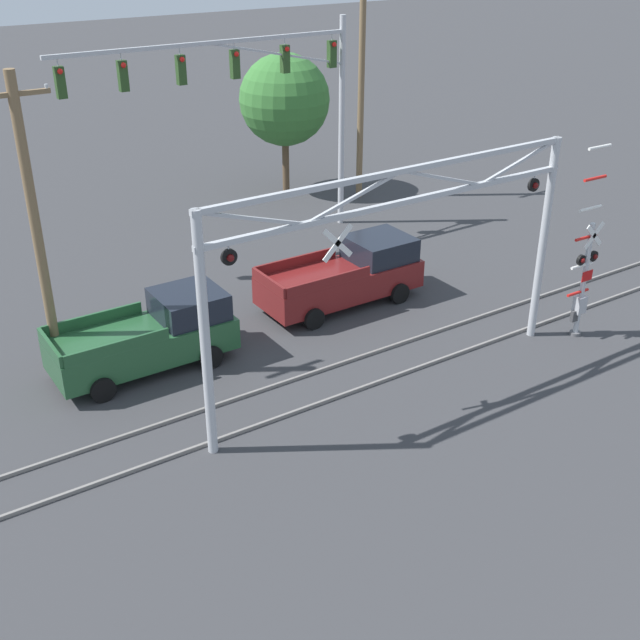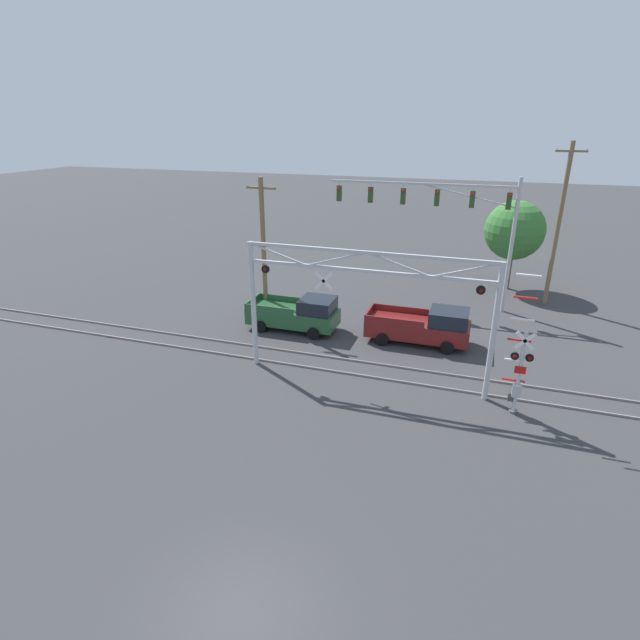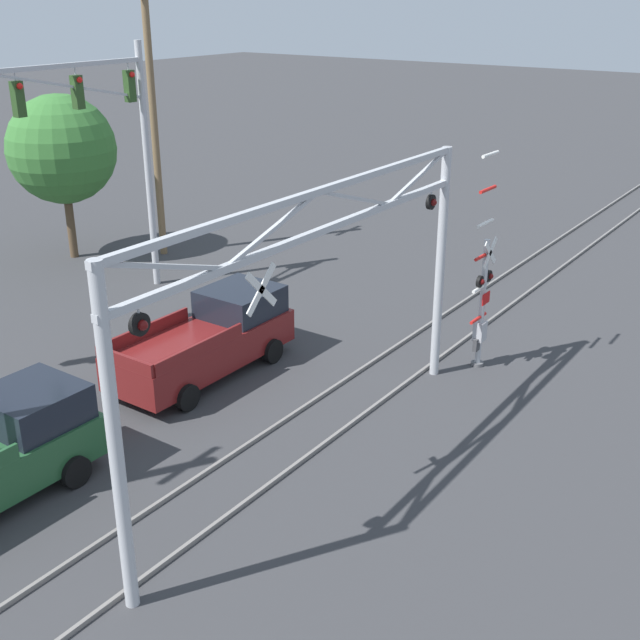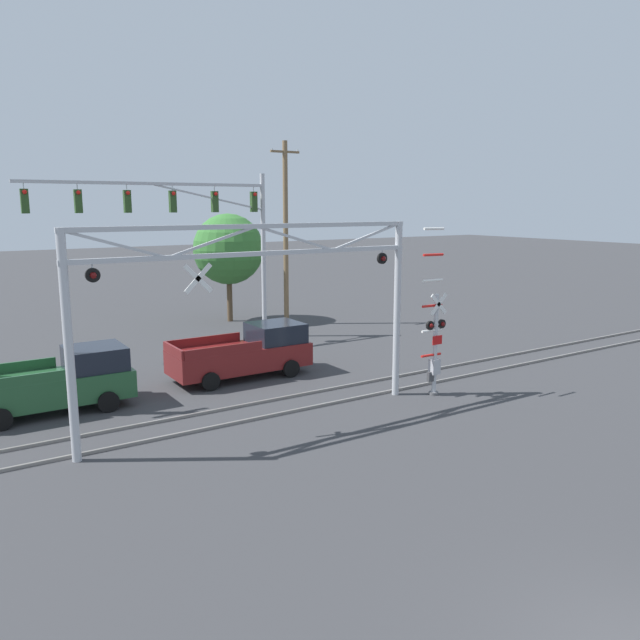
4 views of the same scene
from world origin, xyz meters
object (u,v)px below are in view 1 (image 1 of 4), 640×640
Objects in this scene: utility_pole_right at (361,80)px; traffic_signal_span at (266,86)px; pickup_truck_lead at (348,275)px; pickup_truck_following at (152,335)px; crossing_gantry at (397,245)px; utility_pole_left at (36,230)px; crossing_signal_mast at (584,277)px; background_tree_beyond_span at (284,100)px.

traffic_signal_span is at bearing -158.56° from utility_pole_right.
utility_pole_right is at bearing 52.24° from pickup_truck_lead.
traffic_signal_span is 8.30m from pickup_truck_lead.
crossing_gantry is at bearing -42.96° from pickup_truck_following.
crossing_signal_mast is at bearing -24.57° from utility_pole_left.
crossing_signal_mast is (6.68, -0.76, -2.22)m from crossing_gantry.
traffic_signal_span is 1.13× the size of utility_pole_right.
pickup_truck_lead is 10.24m from utility_pole_left.
crossing_gantry reaches higher than pickup_truck_lead.
pickup_truck_following is 4.32m from utility_pole_left.
traffic_signal_span reaches higher than background_tree_beyond_span.
crossing_signal_mast is 0.96× the size of background_tree_beyond_span.
pickup_truck_lead is (-4.56, 5.90, -1.01)m from crossing_signal_mast.
traffic_signal_span reaches higher than pickup_truck_following.
crossing_signal_mast is 1.16× the size of pickup_truck_following.
background_tree_beyond_span is (4.55, 11.53, 3.27)m from pickup_truck_lead.
utility_pole_right reaches higher than crossing_gantry.
utility_pole_left is 18.59m from utility_pole_right.
utility_pole_left is at bearing 142.70° from crossing_gantry.
crossing_signal_mast is at bearing -6.51° from crossing_gantry.
utility_pole_right is at bearing 21.44° from traffic_signal_span.
pickup_truck_lead is 7.20m from pickup_truck_following.
traffic_signal_span is (2.89, 11.67, 1.83)m from crossing_gantry.
utility_pole_right reaches higher than crossing_signal_mast.
pickup_truck_following is at bearing -146.42° from utility_pole_right.
pickup_truck_lead is at bearing -3.51° from utility_pole_left.
pickup_truck_lead is 0.88× the size of background_tree_beyond_span.
traffic_signal_span reaches higher than crossing_signal_mast.
utility_pole_left reaches higher than background_tree_beyond_span.
pickup_truck_following is (-7.95, -6.95, -5.06)m from traffic_signal_span.
crossing_signal_mast is 7.53m from pickup_truck_lead.
crossing_signal_mast is at bearing -52.33° from pickup_truck_lead.
utility_pole_left is (-7.52, 5.73, 0.17)m from crossing_gantry.
crossing_signal_mast is at bearing -73.05° from traffic_signal_span.
pickup_truck_following is 0.83× the size of background_tree_beyond_span.
pickup_truck_lead is at bearing 127.67° from crossing_signal_mast.
utility_pole_right is 3.67m from background_tree_beyond_span.
pickup_truck_lead is 12.11m from utility_pole_right.
utility_pole_right is at bearing -47.31° from background_tree_beyond_span.
crossing_gantry is 9.46m from utility_pole_left.
pickup_truck_lead is 12.82m from background_tree_beyond_span.
utility_pole_left is (-9.64, 0.59, 3.40)m from pickup_truck_lead.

